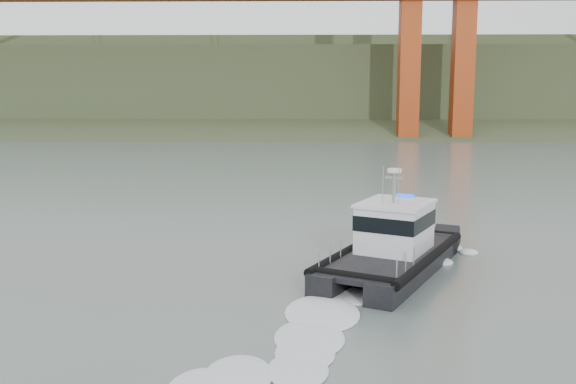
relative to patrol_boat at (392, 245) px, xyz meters
name	(u,v)px	position (x,y,z in m)	size (l,w,h in m)	color
ground	(247,297)	(-5.85, -3.46, -1.14)	(400.00, 400.00, 0.00)	#52615B
headlands	(293,92)	(-5.85, 122.04, 5.91)	(500.00, 105.36, 27.12)	#37492A
patrol_boat	(392,245)	(0.00, 0.00, 0.00)	(7.28, 9.89, 4.55)	black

